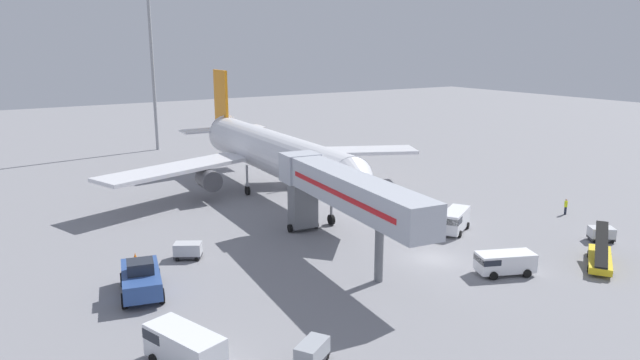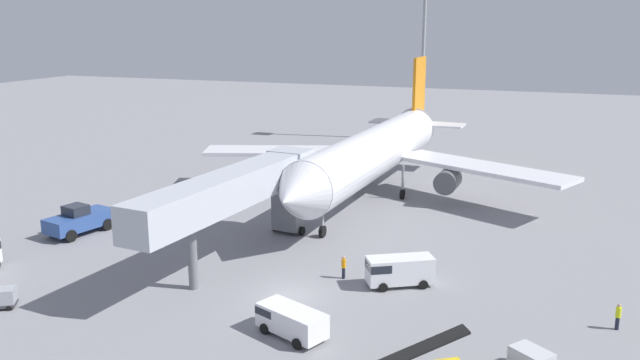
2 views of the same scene
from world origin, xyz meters
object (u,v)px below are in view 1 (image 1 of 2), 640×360
at_px(pushback_tug, 141,278).
at_px(ground_crew_worker_foreground, 566,206).
at_px(belt_loader_truck, 600,257).
at_px(service_van_outer_right, 183,346).
at_px(ground_crew_worker_midground, 423,230).
at_px(service_van_near_right, 455,220).
at_px(baggage_cart_outer_left, 312,352).
at_px(jet_bridge, 340,190).
at_px(safety_cone_alpha, 135,255).
at_px(apron_light_mast, 151,37).
at_px(service_van_mid_right, 504,262).
at_px(baggage_cart_rear_left, 601,233).
at_px(airplane_at_gate, 271,152).
at_px(baggage_cart_mid_center, 188,250).

relative_size(pushback_tug, ground_crew_worker_foreground, 3.72).
xyz_separation_m(pushback_tug, belt_loader_truck, (34.27, -14.80, -0.53)).
distance_m(service_van_outer_right, ground_crew_worker_midground, 28.47).
height_order(service_van_near_right, ground_crew_worker_midground, service_van_near_right).
xyz_separation_m(belt_loader_truck, baggage_cart_outer_left, (-28.54, -0.22, 0.02)).
relative_size(pushback_tug, service_van_outer_right, 1.18).
height_order(belt_loader_truck, ground_crew_worker_foreground, belt_loader_truck).
relative_size(baggage_cart_outer_left, ground_crew_worker_foreground, 1.50).
bearing_deg(service_van_near_right, jet_bridge, 176.92).
distance_m(baggage_cart_outer_left, ground_crew_worker_foreground, 40.99).
bearing_deg(pushback_tug, jet_bridge, -3.38).
distance_m(belt_loader_truck, service_van_near_right, 13.64).
relative_size(safety_cone_alpha, apron_light_mast, 0.02).
distance_m(service_van_mid_right, baggage_cart_rear_left, 14.32).
bearing_deg(ground_crew_worker_midground, apron_light_mast, 96.41).
xyz_separation_m(airplane_at_gate, baggage_cart_mid_center, (-16.66, -16.30, -4.44)).
xyz_separation_m(jet_bridge, service_van_outer_right, (-17.84, -10.18, -4.64)).
xyz_separation_m(jet_bridge, belt_loader_truck, (17.11, -13.78, -5.17)).
bearing_deg(service_van_near_right, belt_loader_truck, -73.48).
distance_m(jet_bridge, pushback_tug, 17.81).
distance_m(airplane_at_gate, belt_loader_truck, 38.64).
xyz_separation_m(jet_bridge, safety_cone_alpha, (-15.58, 8.88, -5.67)).
relative_size(service_van_mid_right, baggage_cart_rear_left, 1.91).
relative_size(airplane_at_gate, safety_cone_alpha, 86.53).
relative_size(service_van_mid_right, safety_cone_alpha, 9.64).
xyz_separation_m(pushback_tug, safety_cone_alpha, (1.59, 7.87, -1.03)).
height_order(pushback_tug, service_van_near_right, pushback_tug).
bearing_deg(ground_crew_worker_midground, service_van_outer_right, -160.74).
bearing_deg(baggage_cart_outer_left, baggage_cart_mid_center, 90.70).
relative_size(service_van_outer_right, baggage_cart_rear_left, 2.13).
relative_size(service_van_near_right, baggage_cart_mid_center, 1.91).
bearing_deg(apron_light_mast, baggage_cart_outer_left, -100.32).
relative_size(service_van_outer_right, ground_crew_worker_foreground, 3.17).
distance_m(ground_crew_worker_foreground, apron_light_mast, 70.78).
xyz_separation_m(baggage_cart_outer_left, ground_crew_worker_midground, (20.46, 13.22, 0.18)).
bearing_deg(service_van_mid_right, apron_light_mast, 95.33).
distance_m(baggage_cart_rear_left, baggage_cart_mid_center, 38.45).
height_order(baggage_cart_rear_left, apron_light_mast, apron_light_mast).
bearing_deg(belt_loader_truck, apron_light_mast, 101.38).
bearing_deg(ground_crew_worker_foreground, belt_loader_truck, -134.61).
xyz_separation_m(pushback_tug, service_van_outer_right, (-0.68, -11.19, 0.00)).
bearing_deg(baggage_cart_mid_center, apron_light_mast, 75.69).
height_order(airplane_at_gate, safety_cone_alpha, airplane_at_gate).
bearing_deg(airplane_at_gate, jet_bridge, -102.40).
relative_size(baggage_cart_rear_left, baggage_cart_mid_center, 0.97).
relative_size(service_van_outer_right, apron_light_mast, 0.20).
height_order(ground_crew_worker_foreground, ground_crew_worker_midground, ground_crew_worker_midground).
xyz_separation_m(belt_loader_truck, baggage_cart_mid_center, (-28.79, 20.12, 0.04)).
bearing_deg(apron_light_mast, pushback_tug, -107.97).
distance_m(airplane_at_gate, safety_cone_alpha, 25.23).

